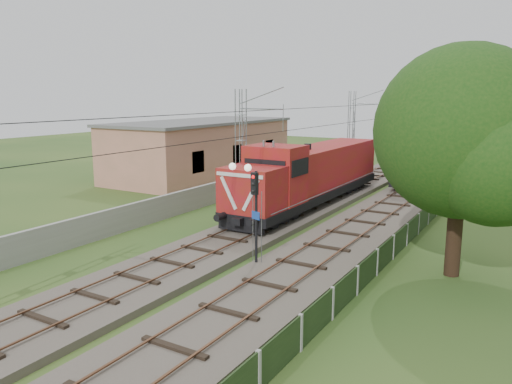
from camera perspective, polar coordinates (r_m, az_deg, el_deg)
The scene contains 12 objects.
ground at distance 21.63m, azimuth -12.22°, elevation -9.90°, with size 140.00×140.00×0.00m, color #264A1B.
track_main at distance 26.82m, azimuth -2.00°, elevation -5.10°, with size 4.20×70.00×0.45m.
track_side at distance 36.56m, azimuth 15.89°, elevation -1.15°, with size 4.20×80.00×0.45m.
catenary at distance 31.77m, azimuth -1.65°, elevation 4.55°, with size 3.31×70.00×8.00m.
boundary_wall at distance 34.30m, azimuth -6.63°, elevation -0.62°, with size 0.25×40.00×1.50m, color #9E9E99.
station_building at distance 48.56m, azimuth -6.09°, elevation 5.06°, with size 8.40×20.40×5.22m.
fence at distance 19.92m, azimuth 11.46°, elevation -9.88°, with size 0.12×32.00×1.20m.
locomotive at distance 34.16m, azimuth 6.23°, elevation 2.09°, with size 3.20×18.27×4.64m.
coach_rake at distance 74.69m, azimuth 23.94°, elevation 6.29°, with size 3.26×72.73×3.77m.
signal_post at distance 21.68m, azimuth -0.08°, elevation -1.23°, with size 0.48×0.38×4.41m.
tree_a at distance 22.13m, azimuth 22.73°, elevation 6.14°, with size 7.51×7.16×9.74m.
tree_c at distance 52.77m, azimuth 26.26°, elevation 7.41°, with size 6.59×6.28×8.55m.
Camera 1 is at (13.97, -14.65, 7.64)m, focal length 35.00 mm.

